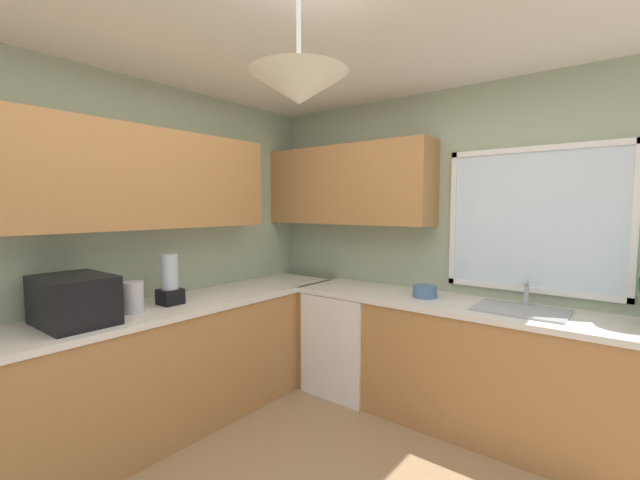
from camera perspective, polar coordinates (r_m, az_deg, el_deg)
room_shell at (r=2.76m, az=-7.55°, el=8.94°), size 3.57×3.85×2.60m
counter_run_left at (r=3.18m, az=-23.32°, el=-16.90°), size 0.65×3.46×0.91m
counter_run_back at (r=3.31m, az=18.93°, el=-15.91°), size 2.66×0.65×0.91m
dishwasher at (r=3.70m, az=4.08°, el=-13.83°), size 0.60×0.60×0.86m
microwave at (r=2.85m, az=-31.14°, el=-7.17°), size 0.48×0.36×0.29m
kettle at (r=2.98m, az=-24.66°, el=-7.27°), size 0.14×0.14×0.21m
sink_assembly at (r=3.09m, az=26.24°, el=-8.66°), size 0.57×0.40×0.19m
bowl at (r=3.28m, az=14.42°, el=-6.97°), size 0.18×0.18×0.09m
blender_appliance at (r=3.12m, az=-20.24°, el=-5.51°), size 0.15×0.15×0.36m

